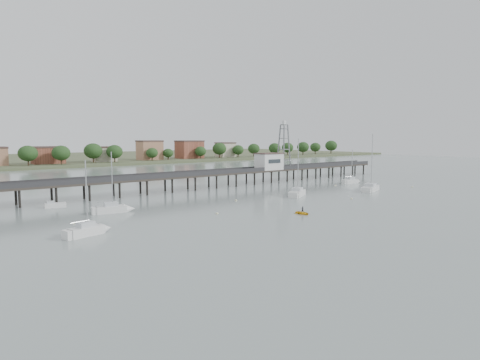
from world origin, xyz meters
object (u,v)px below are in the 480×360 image
(lattice_tower, at_px, (284,147))
(sailboat_d, at_px, (372,188))
(pier, at_px, (202,175))
(sailboat_c, at_px, (299,192))
(sailboat_e, at_px, (353,181))
(yellow_dinghy, at_px, (302,214))
(white_tender, at_px, (55,205))
(sailboat_b, at_px, (117,209))
(sailboat_a, at_px, (92,230))

(lattice_tower, xyz_separation_m, sailboat_d, (2.29, -31.13, -10.47))
(pier, bearing_deg, sailboat_c, -64.89)
(lattice_tower, height_order, sailboat_e, lattice_tower)
(sailboat_d, relative_size, yellow_dinghy, 5.25)
(pier, xyz_separation_m, sailboat_d, (33.79, -31.13, -3.17))
(white_tender, height_order, yellow_dinghy, yellow_dinghy)
(sailboat_b, bearing_deg, sailboat_e, 10.76)
(lattice_tower, height_order, sailboat_c, lattice_tower)
(pier, relative_size, sailboat_c, 10.23)
(sailboat_c, bearing_deg, sailboat_b, 143.51)
(pier, xyz_separation_m, sailboat_a, (-41.58, -33.67, -3.14))
(sailboat_b, bearing_deg, white_tender, 131.10)
(pier, bearing_deg, sailboat_e, -22.70)
(pier, relative_size, sailboat_d, 9.39)
(sailboat_d, xyz_separation_m, sailboat_c, (-22.07, 6.12, 0.01))
(sailboat_c, height_order, white_tender, sailboat_c)
(pier, height_order, sailboat_d, sailboat_d)
(sailboat_b, xyz_separation_m, yellow_dinghy, (26.06, -23.13, -0.65))
(sailboat_e, relative_size, sailboat_d, 0.68)
(sailboat_b, height_order, yellow_dinghy, sailboat_b)
(sailboat_a, height_order, yellow_dinghy, sailboat_a)
(sailboat_a, bearing_deg, sailboat_c, -5.00)
(sailboat_d, xyz_separation_m, yellow_dinghy, (-39.72, -11.15, -0.63))
(sailboat_c, bearing_deg, pier, 86.26)
(sailboat_e, bearing_deg, yellow_dinghy, -145.05)
(sailboat_b, height_order, sailboat_d, sailboat_d)
(sailboat_c, height_order, yellow_dinghy, sailboat_c)
(sailboat_b, height_order, sailboat_a, sailboat_b)
(sailboat_a, distance_m, sailboat_d, 75.41)
(pier, bearing_deg, sailboat_a, -141.00)
(sailboat_d, height_order, yellow_dinghy, sailboat_d)
(lattice_tower, distance_m, sailboat_c, 33.56)
(pier, height_order, sailboat_e, sailboat_e)
(sailboat_c, xyz_separation_m, white_tender, (-51.44, 18.68, -0.16))
(sailboat_e, height_order, sailboat_c, sailboat_c)
(sailboat_b, distance_m, white_tender, 14.97)
(sailboat_a, xyz_separation_m, sailboat_c, (53.30, 8.67, -0.02))
(sailboat_e, height_order, sailboat_a, sailboat_a)
(lattice_tower, bearing_deg, white_tender, -174.92)
(sailboat_c, bearing_deg, yellow_dinghy, -164.47)
(lattice_tower, xyz_separation_m, white_tender, (-71.22, -6.33, -10.63))
(pier, distance_m, sailboat_b, 37.41)
(yellow_dinghy, bearing_deg, lattice_tower, 49.77)
(lattice_tower, relative_size, white_tender, 3.70)
(sailboat_e, bearing_deg, lattice_tower, 132.09)
(lattice_tower, height_order, sailboat_d, lattice_tower)
(sailboat_a, bearing_deg, sailboat_e, -3.88)
(sailboat_d, distance_m, sailboat_c, 22.91)
(lattice_tower, bearing_deg, sailboat_d, -85.79)
(sailboat_a, height_order, white_tender, sailboat_a)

